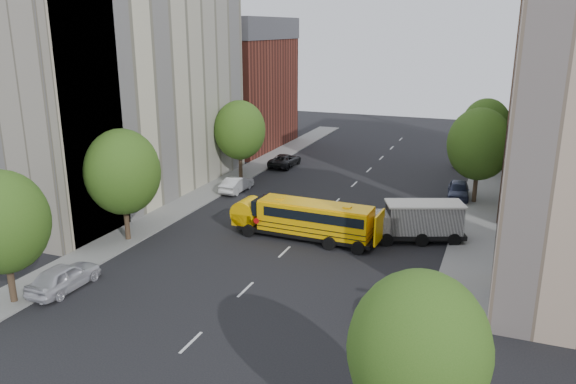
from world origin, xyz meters
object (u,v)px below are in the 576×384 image
Objects in this scene: street_tree_2 at (240,130)px; parked_car_5 at (462,159)px; safari_truck at (418,221)px; parked_car_2 at (285,160)px; street_tree_3 at (419,350)px; parked_car_0 at (64,277)px; parked_car_1 at (237,184)px; parked_car_3 at (396,318)px; street_tree_0 at (2,222)px; street_tree_4 at (479,144)px; street_tree_5 at (486,126)px; school_bus at (305,218)px; parked_car_4 at (458,190)px; street_tree_1 at (123,172)px.

street_tree_2 is 24.51m from parked_car_5.
safari_truck is 1.41× the size of parked_car_2.
parked_car_5 is (-2.20, 45.85, -3.75)m from street_tree_3.
parked_car_0 is 1.08× the size of parked_car_1.
street_tree_2 reaches higher than parked_car_3.
parked_car_3 is (19.80, 4.65, -3.96)m from street_tree_0.
street_tree_3 is 0.88× the size of street_tree_4.
street_tree_3 is (22.00, -4.00, -0.19)m from street_tree_0.
street_tree_4 reaches higher than parked_car_0.
street_tree_2 is 1.81× the size of parked_car_1.
street_tree_5 is 27.53m from school_bus.
street_tree_4 is 1.76× the size of parked_car_0.
street_tree_4 is at bearing 90.00° from street_tree_3.
parked_car_1 is at bearing 138.15° from safari_truck.
parked_car_4 is (20.60, 28.91, -3.89)m from street_tree_0.
street_tree_2 is 17.77m from school_bus.
parked_car_1 is (1.67, -4.28, -4.13)m from street_tree_2.
street_tree_5 reaches higher than parked_car_5.
safari_truck reaches higher than parked_car_2.
parked_car_2 is at bearing -155.30° from parked_car_5.
street_tree_0 reaches higher than parked_car_3.
parked_car_5 is (17.60, 7.59, 0.02)m from parked_car_2.
street_tree_3 is 0.71× the size of school_bus.
street_tree_2 reaches higher than school_bus.
street_tree_3 is at bearing -102.85° from safari_truck.
parked_car_5 is at bearing -154.96° from parked_car_2.
parked_car_0 reaches higher than parked_car_4.
street_tree_0 is 28.00m from street_tree_2.
street_tree_2 is 21.95m from safari_truck.
street_tree_4 reaches higher than school_bus.
parked_car_5 is at bearing 139.93° from street_tree_5.
street_tree_4 is 1.90× the size of parked_car_5.
street_tree_1 is 1.62× the size of parked_car_2.
street_tree_0 is at bearing -129.89° from parked_car_4.
parked_car_3 is at bearing -93.56° from street_tree_5.
parked_car_0 is 1.04× the size of parked_car_4.
street_tree_4 reaches higher than parked_car_3.
street_tree_3 is 44.00m from street_tree_5.
school_bus is at bearing -112.76° from street_tree_5.
school_bus reaches higher than parked_car_0.
street_tree_4 is at bearing 164.16° from parked_car_2.
street_tree_3 is at bearing 127.23° from parked_car_1.
parked_car_1 is at bearing -90.02° from parked_car_0.
parked_car_2 is at bearing 84.82° from street_tree_1.
street_tree_4 reaches higher than street_tree_0.
school_bus is at bearing -105.82° from parked_car_5.
street_tree_0 is 25.76m from safari_truck.
parked_car_1 is 0.96× the size of parked_car_4.
parked_car_1 is (1.67, 23.72, -3.94)m from street_tree_0.
parked_car_4 reaches higher than parked_car_5.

